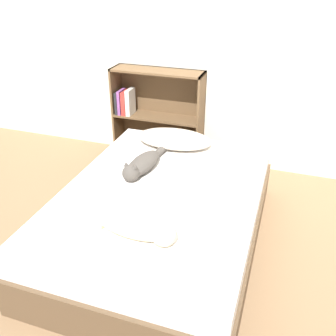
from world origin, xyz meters
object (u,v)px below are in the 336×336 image
cat_dark (142,164)px  bed (162,217)px  pillow (174,139)px  cat_light (140,229)px  bookshelf (155,113)px

cat_dark → bed: bearing=55.3°
bed → pillow: bearing=101.0°
bed → cat_light: (0.05, -0.52, 0.29)m
bed → pillow: 0.79m
cat_light → cat_dark: (-0.28, 0.73, -0.01)m
pillow → bookshelf: bookshelf is taller
bed → cat_light: bearing=-84.0°
pillow → cat_light: (0.20, -1.24, 0.01)m
bookshelf → bed: bearing=-67.9°
cat_light → bookshelf: (-0.58, 1.80, -0.03)m
cat_light → pillow: bearing=101.4°
cat_light → bookshelf: bookshelf is taller
cat_light → cat_dark: 0.78m
bed → cat_light: 0.60m
bed → bookshelf: (-0.52, 1.28, 0.26)m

